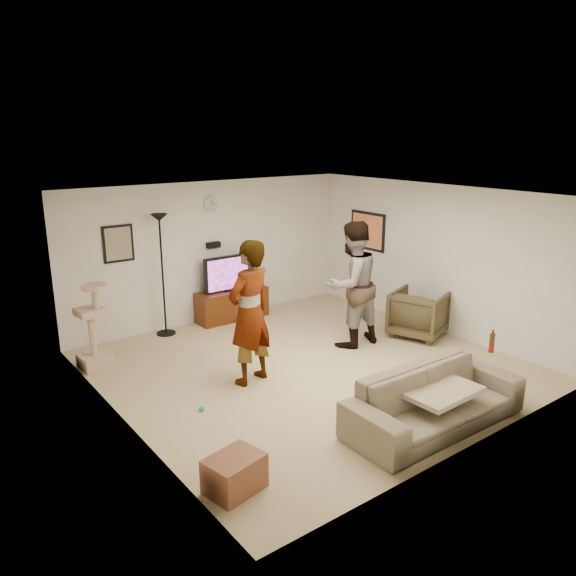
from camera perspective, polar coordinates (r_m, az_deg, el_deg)
floor at (r=8.27m, az=2.03°, el=-8.06°), size 5.50×5.50×0.02m
ceiling at (r=7.61m, az=2.21°, el=9.58°), size 5.50×5.50×0.02m
wall_back at (r=10.07m, az=-7.79°, el=3.72°), size 5.50×0.04×2.50m
wall_front at (r=6.07m, az=18.74°, el=-5.15°), size 5.50×0.04×2.50m
wall_left at (r=6.55m, az=-16.99°, el=-3.47°), size 0.04×5.50×2.50m
wall_right at (r=9.76m, az=14.79°, el=2.95°), size 0.04×5.50×2.50m
wall_clock at (r=9.90m, az=-7.88°, el=8.50°), size 0.26×0.04×0.26m
wall_speaker at (r=9.99m, az=-7.65°, el=4.39°), size 0.25×0.10×0.10m
picture_back at (r=9.29m, az=-17.00°, el=4.36°), size 0.42×0.03×0.52m
picture_right at (r=10.74m, az=8.14°, el=5.82°), size 0.03×0.78×0.62m
tv_stand at (r=10.22m, az=-5.75°, el=-1.67°), size 1.33×0.45×0.55m
console_box at (r=10.04m, az=-3.98°, el=-3.42°), size 0.40×0.30×0.07m
tv at (r=10.06m, az=-5.85°, el=1.57°), size 1.07×0.08×0.64m
tv_screen at (r=10.02m, az=-5.71°, el=1.52°), size 0.99×0.01×0.56m
floor_lamp at (r=9.44m, az=-12.72°, el=1.25°), size 0.32×0.32×2.05m
cat_tree at (r=8.46m, az=-19.49°, el=-3.76°), size 0.44×0.44×1.26m
person_left at (r=7.45m, az=-3.94°, el=-2.55°), size 0.81×0.63×1.98m
person_right at (r=8.81m, az=6.54°, el=0.36°), size 0.97×0.76×2.00m
sofa at (r=6.79m, az=14.83°, el=-10.98°), size 2.29×0.93×0.66m
throw_blanket at (r=6.77m, az=15.07°, el=-10.02°), size 0.92×0.72×0.06m
beer_bottle at (r=7.41m, az=20.15°, el=-5.30°), size 0.06×0.06×0.25m
armchair at (r=9.56m, az=13.24°, el=-2.57°), size 1.08×1.07×0.78m
side_table at (r=5.62m, az=-5.50°, el=-18.40°), size 0.60×0.50×0.36m
toy_ball at (r=7.10m, az=-8.84°, el=-12.11°), size 0.07×0.07×0.07m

